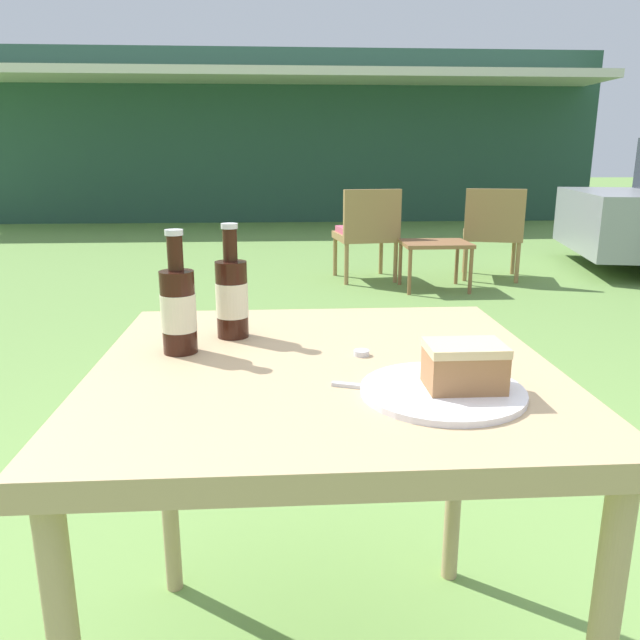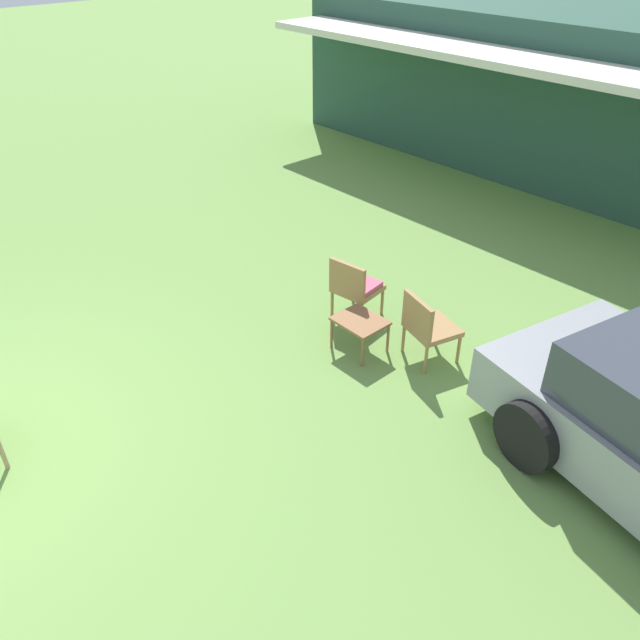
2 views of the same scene
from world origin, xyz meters
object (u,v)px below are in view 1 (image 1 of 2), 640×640
at_px(garden_side_table, 435,247).
at_px(patio_table, 324,402).
at_px(wicker_chair_cushioned, 367,230).
at_px(cola_bottle_near, 232,296).
at_px(wicker_chair_plain, 493,229).
at_px(cake_on_plate, 454,378).
at_px(cola_bottle_far, 178,308).

xyz_separation_m(garden_side_table, patio_table, (-1.17, -3.91, 0.29)).
bearing_deg(wicker_chair_cushioned, garden_side_table, 132.44).
bearing_deg(cola_bottle_near, wicker_chair_plain, 64.82).
relative_size(wicker_chair_cushioned, cola_bottle_near, 3.53).
bearing_deg(patio_table, garden_side_table, 73.28).
xyz_separation_m(wicker_chair_cushioned, cake_on_plate, (-0.49, -4.48, 0.30)).
bearing_deg(cake_on_plate, cola_bottle_far, 151.85).
distance_m(garden_side_table, cola_bottle_far, 4.11).
bearing_deg(patio_table, cake_on_plate, -41.04).
xyz_separation_m(cola_bottle_near, cola_bottle_far, (-0.09, -0.10, 0.00)).
height_order(cake_on_plate, cola_bottle_near, cola_bottle_near).
relative_size(cola_bottle_near, cola_bottle_far, 1.00).
relative_size(cake_on_plate, cola_bottle_far, 1.11).
xyz_separation_m(wicker_chair_plain, cola_bottle_near, (-1.94, -4.13, 0.35)).
xyz_separation_m(wicker_chair_plain, cola_bottle_far, (-2.03, -4.22, 0.35)).
relative_size(wicker_chair_plain, cola_bottle_far, 3.53).
bearing_deg(wicker_chair_plain, cake_on_plate, 86.21).
bearing_deg(cake_on_plate, patio_table, 138.96).
bearing_deg(cola_bottle_far, cola_bottle_near, 47.42).
height_order(patio_table, cola_bottle_near, cola_bottle_near).
bearing_deg(garden_side_table, cola_bottle_near, -109.76).
distance_m(patio_table, cola_bottle_near, 0.29).
height_order(garden_side_table, cola_bottle_near, cola_bottle_near).
distance_m(garden_side_table, cola_bottle_near, 3.99).
distance_m(wicker_chair_cushioned, cake_on_plate, 4.51).
distance_m(wicker_chair_plain, cola_bottle_near, 4.57).
bearing_deg(wicker_chair_cushioned, patio_table, 73.02).
relative_size(garden_side_table, cola_bottle_far, 2.39).
distance_m(cake_on_plate, cola_bottle_far, 0.50).
relative_size(garden_side_table, cola_bottle_near, 2.39).
bearing_deg(garden_side_table, wicker_chair_plain, 33.29).
xyz_separation_m(wicker_chair_plain, patio_table, (-1.77, -4.30, 0.19)).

